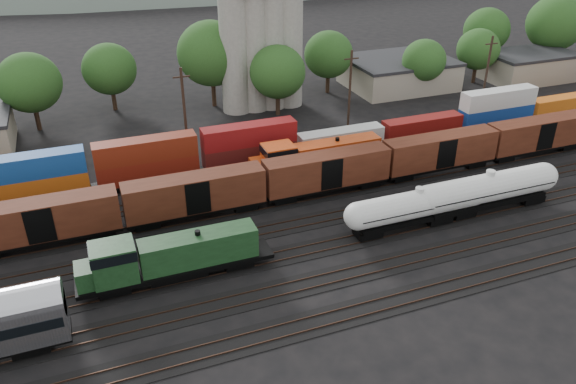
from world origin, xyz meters
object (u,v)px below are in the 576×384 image
object	(u,v)px
orange_locomotive	(314,157)
grain_silo	(261,39)
green_locomotive	(165,258)
tank_car_a	(418,205)

from	to	relation	value
orange_locomotive	grain_silo	size ratio (longest dim) A/B	0.64
green_locomotive	tank_car_a	xyz separation A→B (m)	(26.31, -0.00, -0.03)
tank_car_a	grain_silo	distance (m)	42.03
orange_locomotive	grain_silo	distance (m)	27.47
tank_car_a	orange_locomotive	bearing A→B (deg)	109.64
green_locomotive	tank_car_a	world-z (taller)	green_locomotive
tank_car_a	orange_locomotive	world-z (taller)	orange_locomotive
grain_silo	orange_locomotive	bearing A→B (deg)	-94.49
tank_car_a	grain_silo	world-z (taller)	grain_silo
green_locomotive	grain_silo	distance (m)	47.79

